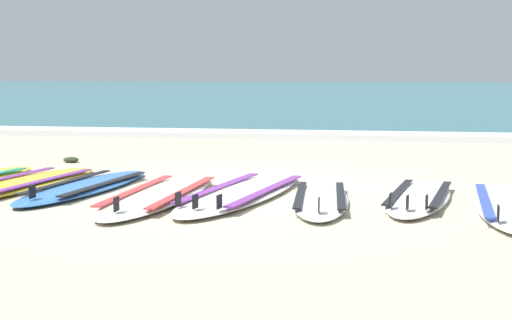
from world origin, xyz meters
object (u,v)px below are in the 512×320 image
Objects in this scene: surfboard_7 at (419,197)px; surfboard_5 at (243,193)px; surfboard_2 at (19,184)px; surfboard_3 at (86,186)px; surfboard_8 at (511,205)px; surfboard_4 at (160,195)px; surfboard_6 at (320,199)px.

surfboard_5 is at bearing -179.36° from surfboard_7.
surfboard_2 and surfboard_3 have the same top height.
surfboard_7 is 0.88× the size of surfboard_8.
surfboard_5 and surfboard_8 have the same top height.
surfboard_8 is at bearing -20.73° from surfboard_7.
surfboard_7 is at bearing 6.36° from surfboard_4.
surfboard_6 is (0.72, -0.22, -0.00)m from surfboard_5.
surfboard_5 is at bearing -3.84° from surfboard_3.
surfboard_5 is 1.57m from surfboard_7.
surfboard_6 is at bearing -164.29° from surfboard_7.
surfboard_8 is (1.57, -0.03, 0.00)m from surfboard_6.
surfboard_6 and surfboard_8 have the same top height.
surfboard_5 is at bearing 18.39° from surfboard_4.
surfboard_4 and surfboard_6 have the same top height.
surfboard_2 is 1.10× the size of surfboard_8.
surfboard_8 is at bearing -4.69° from surfboard_2.
surfboard_6 is at bearing -17.10° from surfboard_5.
surfboard_4 is at bearing -161.61° from surfboard_5.
surfboard_8 is (0.72, -0.27, -0.00)m from surfboard_7.
surfboard_2 is 2.97m from surfboard_6.
surfboard_2 is 1.25× the size of surfboard_7.
surfboard_4 is (1.53, -0.35, -0.00)m from surfboard_2.
surfboard_4 is 3.00m from surfboard_8.
surfboard_2 is 1.13× the size of surfboard_3.
surfboard_5 and surfboard_7 have the same top height.
surfboard_3 is at bearing 176.16° from surfboard_5.
surfboard_5 is at bearing -2.95° from surfboard_2.
surfboard_5 is (2.24, -0.12, -0.00)m from surfboard_2.
surfboard_2 and surfboard_6 have the same top height.
surfboard_2 is 4.54m from surfboard_8.
surfboard_7 is at bearing 159.27° from surfboard_8.
surfboard_8 is at bearing -6.38° from surfboard_5.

